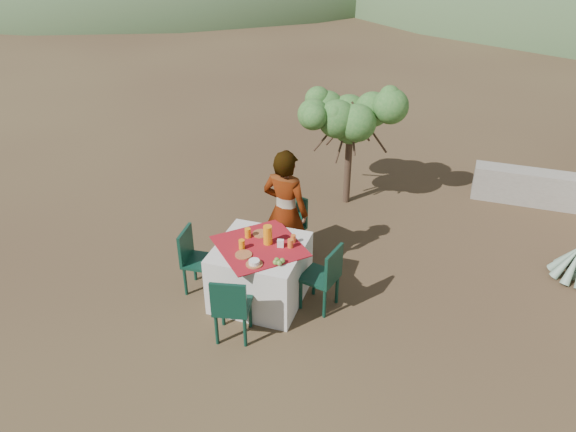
% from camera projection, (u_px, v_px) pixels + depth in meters
% --- Properties ---
extents(ground, '(160.00, 160.00, 0.00)m').
position_uv_depth(ground, '(271.00, 286.00, 7.16)').
color(ground, '#39251A').
rests_on(ground, ground).
extents(table, '(1.30, 1.30, 0.76)m').
position_uv_depth(table, '(260.00, 272.00, 6.78)').
color(table, silver).
rests_on(table, ground).
extents(chair_far, '(0.51, 0.51, 0.86)m').
position_uv_depth(chair_far, '(291.00, 223.00, 7.59)').
color(chair_far, black).
rests_on(chair_far, ground).
extents(chair_near, '(0.46, 0.46, 0.85)m').
position_uv_depth(chair_near, '(231.00, 306.00, 6.08)').
color(chair_near, black).
rests_on(chair_near, ground).
extents(chair_left, '(0.42, 0.42, 0.84)m').
position_uv_depth(chair_left, '(195.00, 257.00, 6.90)').
color(chair_left, black).
rests_on(chair_left, ground).
extents(chair_right, '(0.47, 0.47, 0.86)m').
position_uv_depth(chair_right, '(325.00, 275.00, 6.56)').
color(chair_right, black).
rests_on(chair_right, ground).
extents(person, '(0.67, 0.49, 1.69)m').
position_uv_depth(person, '(285.00, 212.00, 7.12)').
color(person, '#8C6651').
rests_on(person, ground).
extents(shrub_tree, '(1.45, 1.42, 1.70)m').
position_uv_depth(shrub_tree, '(355.00, 122.00, 8.46)').
color(shrub_tree, '#453222').
rests_on(shrub_tree, ground).
extents(stone_wall, '(2.60, 0.35, 0.55)m').
position_uv_depth(stone_wall, '(559.00, 191.00, 8.83)').
color(stone_wall, gray).
rests_on(stone_wall, ground).
extents(plate_far, '(0.21, 0.21, 0.01)m').
position_uv_depth(plate_far, '(261.00, 234.00, 6.80)').
color(plate_far, brown).
rests_on(plate_far, table).
extents(plate_near, '(0.20, 0.20, 0.01)m').
position_uv_depth(plate_near, '(244.00, 255.00, 6.41)').
color(plate_near, brown).
rests_on(plate_near, table).
extents(glass_far, '(0.07, 0.07, 0.12)m').
position_uv_depth(glass_far, '(248.00, 233.00, 6.72)').
color(glass_far, orange).
rests_on(glass_far, table).
extents(glass_near, '(0.07, 0.07, 0.12)m').
position_uv_depth(glass_near, '(242.00, 244.00, 6.50)').
color(glass_near, orange).
rests_on(glass_near, table).
extents(juice_pitcher, '(0.11, 0.11, 0.24)m').
position_uv_depth(juice_pitcher, '(268.00, 235.00, 6.57)').
color(juice_pitcher, orange).
rests_on(juice_pitcher, table).
extents(bowl_plate, '(0.19, 0.19, 0.01)m').
position_uv_depth(bowl_plate, '(254.00, 264.00, 6.25)').
color(bowl_plate, brown).
rests_on(bowl_plate, table).
extents(white_bowl, '(0.12, 0.12, 0.05)m').
position_uv_depth(white_bowl, '(254.00, 262.00, 6.24)').
color(white_bowl, white).
rests_on(white_bowl, bowl_plate).
extents(jar_left, '(0.07, 0.07, 0.11)m').
position_uv_depth(jar_left, '(290.00, 243.00, 6.53)').
color(jar_left, '#D26225').
rests_on(jar_left, table).
extents(jar_right, '(0.06, 0.06, 0.10)m').
position_uv_depth(jar_right, '(293.00, 239.00, 6.63)').
color(jar_right, '#D26225').
rests_on(jar_right, table).
extents(napkin_holder, '(0.08, 0.06, 0.10)m').
position_uv_depth(napkin_holder, '(281.00, 243.00, 6.54)').
color(napkin_holder, white).
rests_on(napkin_holder, table).
extents(fruit_cluster, '(0.12, 0.12, 0.06)m').
position_uv_depth(fruit_cluster, '(278.00, 261.00, 6.25)').
color(fruit_cluster, olive).
rests_on(fruit_cluster, table).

